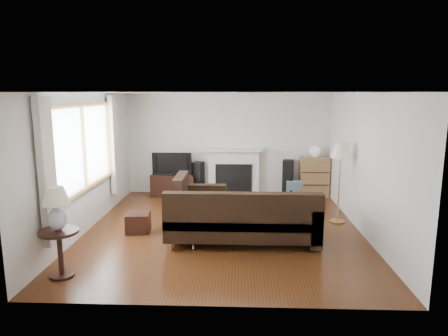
{
  "coord_description": "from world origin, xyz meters",
  "views": [
    {
      "loc": [
        0.29,
        -7.09,
        2.49
      ],
      "look_at": [
        0.0,
        0.3,
        1.1
      ],
      "focal_mm": 32.0,
      "sensor_mm": 36.0,
      "label": 1
    }
  ],
  "objects_px": {
    "tv_stand": "(173,185)",
    "sectional_sofa": "(242,217)",
    "coffee_table": "(255,207)",
    "side_table": "(60,254)",
    "bookshelf": "(314,177)",
    "floor_lamp": "(339,183)"
  },
  "relations": [
    {
      "from": "tv_stand",
      "to": "sectional_sofa",
      "type": "relative_size",
      "value": 0.38
    },
    {
      "from": "coffee_table",
      "to": "side_table",
      "type": "xyz_separation_m",
      "value": [
        -2.76,
        -2.82,
        0.13
      ]
    },
    {
      "from": "tv_stand",
      "to": "bookshelf",
      "type": "xyz_separation_m",
      "value": [
        3.46,
        0.05,
        0.22
      ]
    },
    {
      "from": "coffee_table",
      "to": "floor_lamp",
      "type": "distance_m",
      "value": 1.73
    },
    {
      "from": "sectional_sofa",
      "to": "tv_stand",
      "type": "bearing_deg",
      "value": 118.46
    },
    {
      "from": "floor_lamp",
      "to": "sectional_sofa",
      "type": "bearing_deg",
      "value": -149.05
    },
    {
      "from": "sectional_sofa",
      "to": "coffee_table",
      "type": "height_order",
      "value": "sectional_sofa"
    },
    {
      "from": "tv_stand",
      "to": "sectional_sofa",
      "type": "bearing_deg",
      "value": -61.54
    },
    {
      "from": "tv_stand",
      "to": "side_table",
      "type": "xyz_separation_m",
      "value": [
        -0.81,
        -4.52,
        0.07
      ]
    },
    {
      "from": "bookshelf",
      "to": "sectional_sofa",
      "type": "bearing_deg",
      "value": -119.28
    },
    {
      "from": "bookshelf",
      "to": "coffee_table",
      "type": "relative_size",
      "value": 0.92
    },
    {
      "from": "bookshelf",
      "to": "coffee_table",
      "type": "distance_m",
      "value": 2.32
    },
    {
      "from": "side_table",
      "to": "bookshelf",
      "type": "bearing_deg",
      "value": 46.95
    },
    {
      "from": "sectional_sofa",
      "to": "floor_lamp",
      "type": "xyz_separation_m",
      "value": [
        1.88,
        1.13,
        0.34
      ]
    },
    {
      "from": "bookshelf",
      "to": "side_table",
      "type": "height_order",
      "value": "bookshelf"
    },
    {
      "from": "floor_lamp",
      "to": "side_table",
      "type": "height_order",
      "value": "floor_lamp"
    },
    {
      "from": "sectional_sofa",
      "to": "floor_lamp",
      "type": "height_order",
      "value": "floor_lamp"
    },
    {
      "from": "sectional_sofa",
      "to": "side_table",
      "type": "bearing_deg",
      "value": -150.59
    },
    {
      "from": "floor_lamp",
      "to": "side_table",
      "type": "relative_size",
      "value": 2.36
    },
    {
      "from": "side_table",
      "to": "coffee_table",
      "type": "bearing_deg",
      "value": 45.62
    },
    {
      "from": "sectional_sofa",
      "to": "side_table",
      "type": "xyz_separation_m",
      "value": [
        -2.49,
        -1.41,
        -0.11
      ]
    },
    {
      "from": "coffee_table",
      "to": "floor_lamp",
      "type": "relative_size",
      "value": 0.67
    }
  ]
}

